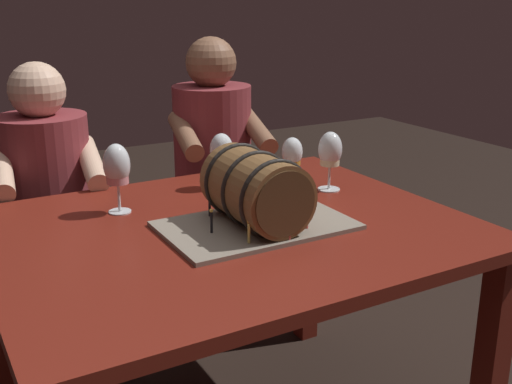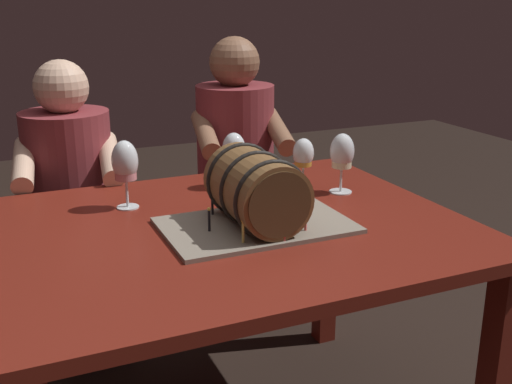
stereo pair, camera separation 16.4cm
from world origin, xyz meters
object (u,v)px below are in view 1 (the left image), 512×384
Objects in this scene: dining_table at (230,260)px; wine_glass_white at (330,152)px; wine_glass_rose at (117,168)px; barrel_cake at (256,194)px; person_seated_right at (214,200)px; person_seated_left at (52,235)px; wine_glass_amber at (292,155)px; wine_glass_empty at (222,151)px.

wine_glass_white is at bearing 16.51° from dining_table.
wine_glass_rose is at bearing 132.41° from dining_table.
barrel_cake is 0.42× the size of person_seated_right.
wine_glass_white is 0.17× the size of person_seated_left.
wine_glass_amber is 0.55m from wine_glass_rose.
person_seated_left is (-0.10, 0.52, -0.36)m from wine_glass_rose.
person_seated_right is at bearing 89.20° from wine_glass_amber.
person_seated_left is at bearing 100.78° from wine_glass_rose.
person_seated_left reaches higher than dining_table.
wine_glass_white is 0.73m from person_seated_right.
dining_table is 0.42m from wine_glass_amber.
person_seated_right is at bearing 43.32° from wine_glass_rose.
barrel_cake is at bearing -138.66° from wine_glass_amber.
wine_glass_white is at bearing -10.64° from wine_glass_rose.
barrel_cake is 2.79× the size of wine_glass_empty.
wine_glass_amber is 0.67m from person_seated_right.
person_seated_left is (-0.38, 0.82, -0.32)m from barrel_cake.
wine_glass_white reaches higher than dining_table.
person_seated_right reaches higher than wine_glass_empty.
dining_table is at bearing -163.49° from wine_glass_white.
wine_glass_empty is (-0.18, 0.14, 0.00)m from wine_glass_amber.
wine_glass_empty is at bearing -112.45° from person_seated_right.
barrel_cake is at bearing -45.09° from dining_table.
wine_glass_empty is 0.15× the size of person_seated_right.
barrel_cake is 0.96m from person_seated_left.
barrel_cake is 2.47× the size of wine_glass_rose.
barrel_cake is 0.91m from person_seated_right.
wine_glass_amber is at bearing 41.34° from barrel_cake.
barrel_cake is 2.62× the size of wine_glass_white.
person_seated_left is at bearing 114.76° from barrel_cake.
dining_table is 0.21m from barrel_cake.
wine_glass_white is (0.37, 0.18, 0.03)m from barrel_cake.
wine_glass_empty reaches higher than dining_table.
wine_glass_amber is at bearing 154.20° from wine_glass_white.
wine_glass_amber is 0.86× the size of wine_glass_rose.
dining_table is 0.84m from person_seated_right.
wine_glass_white is (0.11, -0.05, 0.01)m from wine_glass_amber.
person_seated_left is at bearing 112.98° from dining_table.
wine_glass_white is 1.06× the size of wine_glass_empty.
barrel_cake is (0.05, -0.05, 0.20)m from dining_table.
wine_glass_white is (0.42, 0.13, 0.23)m from dining_table.
wine_glass_rose is 0.17× the size of person_seated_right.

